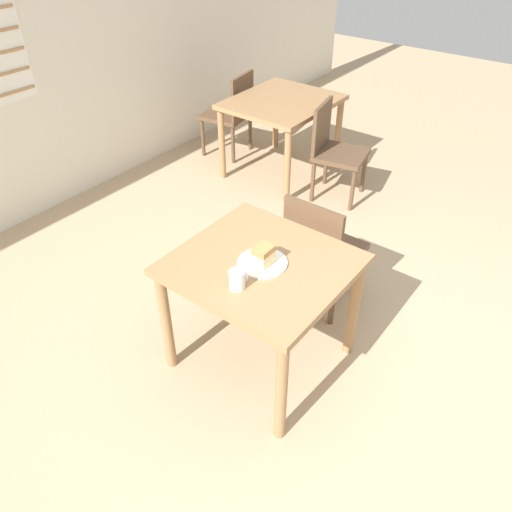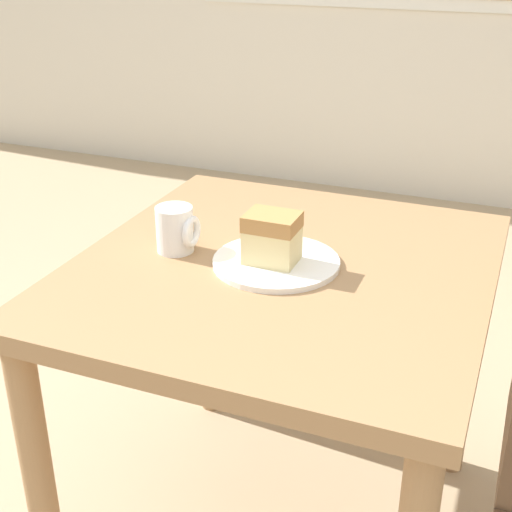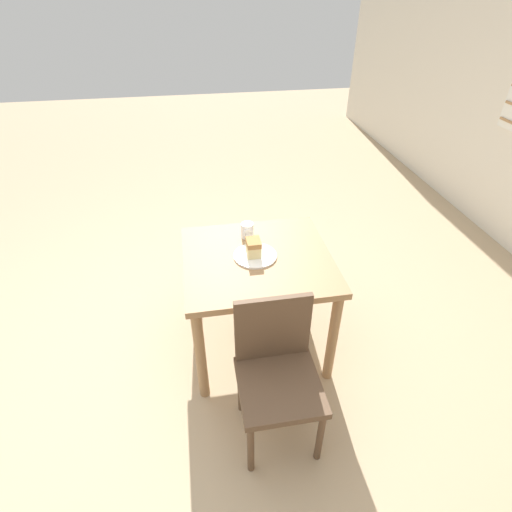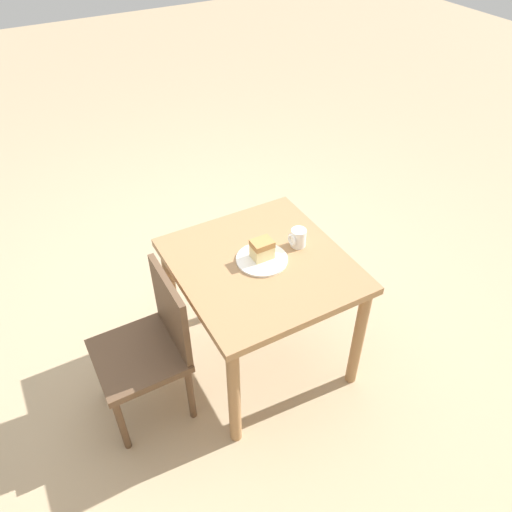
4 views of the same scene
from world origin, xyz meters
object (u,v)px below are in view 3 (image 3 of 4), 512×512
dining_table_near (257,272)px  plate (255,256)px  chair_near_window (277,370)px  cake_slice (254,247)px  coffee_mug (247,231)px

dining_table_near → plate: size_ratio=3.41×
chair_near_window → plate: bearing=90.5°
cake_slice → coffee_mug: 0.21m
cake_slice → coffee_mug: bearing=-178.9°
chair_near_window → cake_slice: cake_slice is taller
chair_near_window → plate: 0.68m
dining_table_near → plate: plate is taller
dining_table_near → plate: bearing=-133.1°
cake_slice → chair_near_window: bearing=1.3°
dining_table_near → coffee_mug: coffee_mug is taller
chair_near_window → coffee_mug: chair_near_window is taller
chair_near_window → coffee_mug: bearing=91.3°
cake_slice → coffee_mug: (-0.21, -0.00, -0.01)m
dining_table_near → chair_near_window: bearing=-0.5°
chair_near_window → coffee_mug: (-0.84, -0.02, 0.32)m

